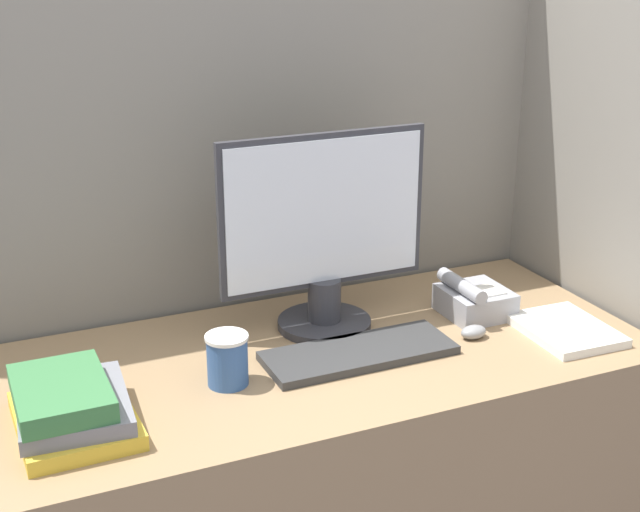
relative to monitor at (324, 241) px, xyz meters
name	(u,v)px	position (x,y,z in m)	size (l,w,h in m)	color
cubicle_panel_rear	(248,240)	(-0.10, 0.26, -0.06)	(2.01, 0.04, 1.79)	gray
cubicle_panel_right	(595,238)	(0.74, -0.10, -0.06)	(0.04, 0.76, 1.79)	gray
desk	(306,489)	(-0.10, -0.13, -0.59)	(1.61, 0.70, 0.73)	#937551
monitor	(324,241)	(0.00, 0.00, 0.00)	(0.52, 0.23, 0.49)	#333338
keyboard	(359,353)	(0.01, -0.19, -0.21)	(0.44, 0.17, 0.02)	#333333
mouse	(474,332)	(0.30, -0.21, -0.21)	(0.07, 0.04, 0.03)	gray
coffee_cup	(227,360)	(-0.31, -0.19, -0.17)	(0.09, 0.09, 0.12)	#335999
book_stack	(70,407)	(-0.65, -0.24, -0.18)	(0.23, 0.29, 0.11)	gold
desk_telephone	(474,300)	(0.38, -0.09, -0.18)	(0.16, 0.18, 0.10)	#99999E
paper_pile	(566,330)	(0.52, -0.28, -0.21)	(0.20, 0.25, 0.02)	white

